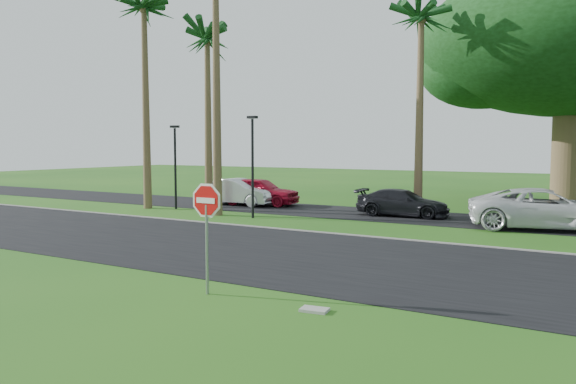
# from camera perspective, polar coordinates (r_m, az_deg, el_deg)

# --- Properties ---
(ground) EXTENTS (120.00, 120.00, 0.00)m
(ground) POSITION_cam_1_polar(r_m,az_deg,el_deg) (15.50, -2.67, -7.58)
(ground) COLOR #1D5014
(ground) RESTS_ON ground
(road) EXTENTS (120.00, 8.00, 0.02)m
(road) POSITION_cam_1_polar(r_m,az_deg,el_deg) (17.17, 0.98, -6.32)
(road) COLOR black
(road) RESTS_ON ground
(parking_strip) EXTENTS (120.00, 5.00, 0.02)m
(parking_strip) POSITION_cam_1_polar(r_m,az_deg,el_deg) (26.72, 12.08, -2.45)
(parking_strip) COLOR black
(parking_strip) RESTS_ON ground
(curb) EXTENTS (120.00, 0.12, 0.06)m
(curb) POSITION_cam_1_polar(r_m,az_deg,el_deg) (20.74, 6.48, -4.37)
(curb) COLOR gray
(curb) RESTS_ON ground
(stop_sign_near) EXTENTS (1.05, 0.07, 2.62)m
(stop_sign_near) POSITION_cam_1_polar(r_m,az_deg,el_deg) (12.50, -8.27, -2.34)
(stop_sign_near) COLOR gray
(stop_sign_near) RESTS_ON ground
(palm_left_far) EXTENTS (5.00, 5.00, 11.50)m
(palm_left_far) POSITION_cam_1_polar(r_m,az_deg,el_deg) (31.12, -14.43, 17.27)
(palm_left_far) COLOR brown
(palm_left_far) RESTS_ON ground
(palm_left_mid) EXTENTS (5.00, 5.00, 10.00)m
(palm_left_mid) POSITION_cam_1_polar(r_m,az_deg,el_deg) (30.69, -8.21, 14.78)
(palm_left_mid) COLOR brown
(palm_left_mid) RESTS_ON ground
(palm_center) EXTENTS (5.00, 5.00, 10.50)m
(palm_center) POSITION_cam_1_polar(r_m,az_deg,el_deg) (28.55, 13.39, 16.46)
(palm_center) COLOR brown
(palm_center) RESTS_ON ground
(canopy_tree) EXTENTS (16.50, 16.50, 13.12)m
(canopy_tree) POSITION_cam_1_polar(r_m,az_deg,el_deg) (35.23, 27.01, 13.45)
(canopy_tree) COLOR brown
(canopy_tree) RESTS_ON ground
(streetlight_left) EXTENTS (0.45, 0.25, 4.34)m
(streetlight_left) POSITION_cam_1_polar(r_m,az_deg,el_deg) (29.72, -11.38, 3.09)
(streetlight_left) COLOR black
(streetlight_left) RESTS_ON ground
(streetlight_right) EXTENTS (0.45, 0.25, 4.64)m
(streetlight_right) POSITION_cam_1_polar(r_m,az_deg,el_deg) (25.55, -3.62, 3.27)
(streetlight_right) COLOR black
(streetlight_right) RESTS_ON ground
(car_silver) EXTENTS (4.41, 1.55, 1.45)m
(car_silver) POSITION_cam_1_polar(r_m,az_deg,el_deg) (31.12, -4.95, -0.03)
(car_silver) COLOR silver
(car_silver) RESTS_ON ground
(car_red) EXTENTS (4.73, 2.40, 1.54)m
(car_red) POSITION_cam_1_polar(r_m,az_deg,el_deg) (31.06, -2.97, 0.06)
(car_red) COLOR #A90E26
(car_red) RESTS_ON ground
(car_dark) EXTENTS (4.41, 2.04, 1.25)m
(car_dark) POSITION_cam_1_polar(r_m,az_deg,el_deg) (26.70, 11.55, -1.12)
(car_dark) COLOR black
(car_dark) RESTS_ON ground
(car_minivan) EXTENTS (6.25, 4.03, 1.60)m
(car_minivan) POSITION_cam_1_polar(r_m,az_deg,el_deg) (24.28, 24.65, -1.61)
(car_minivan) COLOR silver
(car_minivan) RESTS_ON ground
(utility_slab) EXTENTS (0.59, 0.42, 0.06)m
(utility_slab) POSITION_cam_1_polar(r_m,az_deg,el_deg) (11.46, 2.70, -11.87)
(utility_slab) COLOR #979890
(utility_slab) RESTS_ON ground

